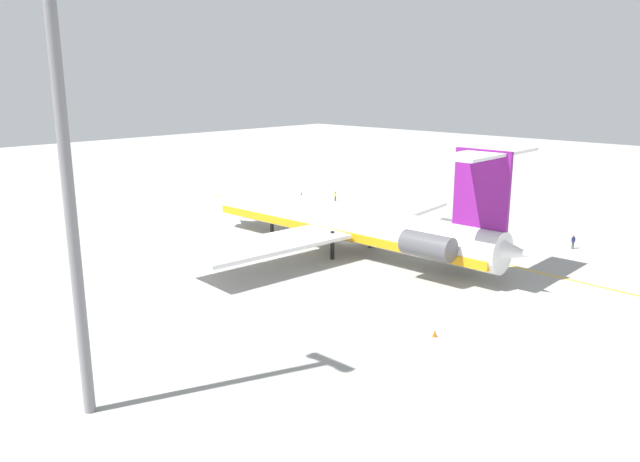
{
  "coord_description": "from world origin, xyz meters",
  "views": [
    {
      "loc": [
        -49.63,
        57.8,
        20.2
      ],
      "look_at": [
        -2.24,
        8.24,
        3.17
      ],
      "focal_mm": 34.82,
      "sensor_mm": 36.0,
      "label": 1
    }
  ],
  "objects_px": {
    "main_jetliner": "(352,223)",
    "ground_crew_portside": "(573,240)",
    "ground_crew_near_nose": "(301,196)",
    "light_mast": "(68,187)",
    "ground_crew_near_tail": "(335,195)",
    "safety_cone_nose": "(435,333)"
  },
  "relations": [
    {
      "from": "safety_cone_nose",
      "to": "light_mast",
      "type": "bearing_deg",
      "value": 69.6
    },
    {
      "from": "safety_cone_nose",
      "to": "light_mast",
      "type": "relative_size",
      "value": 0.02
    },
    {
      "from": "ground_crew_near_nose",
      "to": "ground_crew_near_tail",
      "type": "xyz_separation_m",
      "value": [
        -3.37,
        -4.67,
        -0.05
      ]
    },
    {
      "from": "ground_crew_portside",
      "to": "safety_cone_nose",
      "type": "relative_size",
      "value": 3.04
    },
    {
      "from": "ground_crew_portside",
      "to": "safety_cone_nose",
      "type": "xyz_separation_m",
      "value": [
        -2.61,
        33.75,
        -0.78
      ]
    },
    {
      "from": "main_jetliner",
      "to": "ground_crew_near_tail",
      "type": "distance_m",
      "value": 31.67
    },
    {
      "from": "main_jetliner",
      "to": "ground_crew_portside",
      "type": "height_order",
      "value": "main_jetliner"
    },
    {
      "from": "ground_crew_near_nose",
      "to": "light_mast",
      "type": "height_order",
      "value": "light_mast"
    },
    {
      "from": "ground_crew_near_nose",
      "to": "ground_crew_portside",
      "type": "distance_m",
      "value": 44.29
    },
    {
      "from": "main_jetliner",
      "to": "ground_crew_portside",
      "type": "relative_size",
      "value": 27.64
    },
    {
      "from": "main_jetliner",
      "to": "safety_cone_nose",
      "type": "distance_m",
      "value": 25.24
    },
    {
      "from": "main_jetliner",
      "to": "light_mast",
      "type": "relative_size",
      "value": 1.79
    },
    {
      "from": "ground_crew_portside",
      "to": "light_mast",
      "type": "height_order",
      "value": "light_mast"
    },
    {
      "from": "ground_crew_portside",
      "to": "ground_crew_near_nose",
      "type": "bearing_deg",
      "value": 75.01
    },
    {
      "from": "safety_cone_nose",
      "to": "light_mast",
      "type": "xyz_separation_m",
      "value": [
        9.12,
        24.5,
        13.84
      ]
    },
    {
      "from": "light_mast",
      "to": "main_jetliner",
      "type": "bearing_deg",
      "value": -73.03
    },
    {
      "from": "ground_crew_near_tail",
      "to": "ground_crew_portside",
      "type": "bearing_deg",
      "value": -82.78
    },
    {
      "from": "ground_crew_portside",
      "to": "ground_crew_near_tail",
      "type": "bearing_deg",
      "value": 68.74
    },
    {
      "from": "main_jetliner",
      "to": "ground_crew_near_nose",
      "type": "relative_size",
      "value": 26.46
    },
    {
      "from": "ground_crew_near_nose",
      "to": "light_mast",
      "type": "distance_m",
      "value": 68.5
    },
    {
      "from": "ground_crew_portside",
      "to": "light_mast",
      "type": "bearing_deg",
      "value": 155.32
    },
    {
      "from": "main_jetliner",
      "to": "safety_cone_nose",
      "type": "xyz_separation_m",
      "value": [
        -20.82,
        13.85,
        -3.4
      ]
    }
  ]
}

